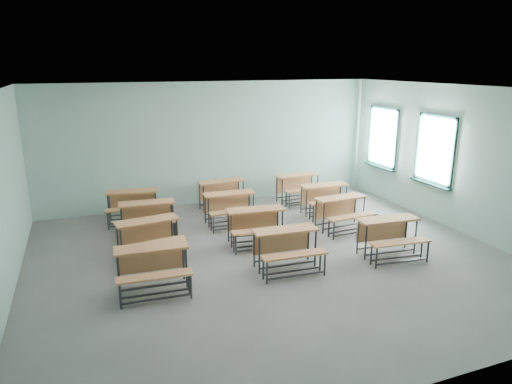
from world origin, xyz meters
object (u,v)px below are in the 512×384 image
desk_unit_r0c0 (153,263)px  desk_unit_r1c0 (149,233)px  desk_unit_r0c2 (390,232)px  desk_unit_r1c1 (257,221)px  desk_unit_r2c1 (231,204)px  desk_unit_r2c0 (147,214)px  desk_unit_r3c0 (132,202)px  desk_unit_r3c1 (223,191)px  desk_unit_r3c2 (299,184)px  desk_unit_r0c1 (287,243)px  desk_unit_r1c2 (343,208)px  desk_unit_r2c2 (326,195)px

desk_unit_r0c0 → desk_unit_r1c0: bearing=87.4°
desk_unit_r0c2 → desk_unit_r1c1: same height
desk_unit_r1c1 → desk_unit_r0c0: bearing=-145.1°
desk_unit_r0c2 → desk_unit_r2c1: size_ratio=1.04×
desk_unit_r2c0 → desk_unit_r3c0: bearing=104.9°
desk_unit_r1c1 → desk_unit_r3c1: same height
desk_unit_r0c2 → desk_unit_r3c2: 3.91m
desk_unit_r0c2 → desk_unit_r1c0: bearing=164.9°
desk_unit_r0c1 → desk_unit_r2c0: 3.35m
desk_unit_r1c2 → desk_unit_r2c2: (0.18, 1.09, 0.00)m
desk_unit_r1c2 → desk_unit_r3c2: 2.29m
desk_unit_r0c1 → desk_unit_r2c1: size_ratio=1.03×
desk_unit_r2c1 → desk_unit_r3c0: same height
desk_unit_r3c0 → desk_unit_r3c1: (2.28, 0.16, 0.00)m
desk_unit_r0c1 → desk_unit_r1c2: size_ratio=1.00×
desk_unit_r1c1 → desk_unit_r3c0: 3.25m
desk_unit_r2c2 → desk_unit_r3c1: (-2.26, 1.31, 0.00)m
desk_unit_r1c1 → desk_unit_r1c2: 2.13m
desk_unit_r1c1 → desk_unit_r3c0: (-2.23, 2.36, 0.00)m
desk_unit_r1c2 → desk_unit_r2c2: 1.11m
desk_unit_r0c0 → desk_unit_r2c2: same height
desk_unit_r0c0 → desk_unit_r3c1: same height
desk_unit_r1c0 → desk_unit_r3c0: size_ratio=1.00×
desk_unit_r0c0 → desk_unit_r3c1: size_ratio=1.00×
desk_unit_r1c2 → desk_unit_r2c0: 4.32m
desk_unit_r0c1 → desk_unit_r1c1: 1.32m
desk_unit_r0c0 → desk_unit_r3c0: bearing=92.1°
desk_unit_r0c2 → desk_unit_r1c0: size_ratio=0.98×
desk_unit_r0c2 → desk_unit_r1c1: size_ratio=0.99×
desk_unit_r0c2 → desk_unit_r1c2: same height
desk_unit_r3c2 → desk_unit_r0c0: bearing=-143.6°
desk_unit_r2c0 → desk_unit_r2c1: same height
desk_unit_r1c1 → desk_unit_r2c2: 2.61m
desk_unit_r3c1 → desk_unit_r2c2: bearing=-34.1°
desk_unit_r1c0 → desk_unit_r1c1: 2.18m
desk_unit_r0c0 → desk_unit_r0c2: bearing=0.6°
desk_unit_r0c1 → desk_unit_r2c2: same height
desk_unit_r1c1 → desk_unit_r2c0: bearing=153.9°
desk_unit_r2c0 → desk_unit_r2c2: size_ratio=1.01×
desk_unit_r1c0 → desk_unit_r3c1: size_ratio=1.03×
desk_unit_r0c0 → desk_unit_r0c2: size_ratio=0.98×
desk_unit_r2c2 → desk_unit_r3c2: same height
desk_unit_r1c0 → desk_unit_r2c1: (2.05, 1.25, 0.00)m
desk_unit_r0c1 → desk_unit_r1c1: size_ratio=0.97×
desk_unit_r0c1 → desk_unit_r3c0: 4.34m
desk_unit_r1c0 → desk_unit_r2c1: bearing=23.8°
desk_unit_r1c2 → desk_unit_r3c2: size_ratio=1.01×
desk_unit_r1c0 → desk_unit_r1c1: size_ratio=1.01×
desk_unit_r2c0 → desk_unit_r3c2: same height
desk_unit_r0c2 → desk_unit_r3c1: (-2.14, 4.02, 0.00)m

